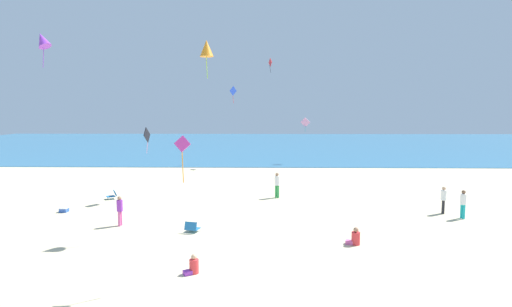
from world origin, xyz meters
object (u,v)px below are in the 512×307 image
(kite_magenta, at_px, (182,147))
(person_0, at_px, (193,266))
(kite_blue, at_px, (233,91))
(kite_purple, at_px, (43,40))
(kite_pink, at_px, (305,123))
(beach_chair_near_camera, at_px, (113,195))
(kite_orange, at_px, (207,48))
(cooler_box, at_px, (64,210))
(beach_chair_far_left, at_px, (192,227))
(person_5, at_px, (463,202))
(person_4, at_px, (277,183))
(person_2, at_px, (120,209))
(kite_red, at_px, (270,63))
(person_1, at_px, (444,198))
(kite_black, at_px, (147,135))
(person_3, at_px, (355,238))

(kite_magenta, bearing_deg, person_0, 74.37)
(kite_blue, bearing_deg, kite_magenta, -88.69)
(kite_purple, bearing_deg, kite_pink, 54.10)
(kite_blue, bearing_deg, beach_chair_near_camera, -108.36)
(kite_orange, bearing_deg, kite_purple, 162.93)
(cooler_box, relative_size, kite_orange, 0.25)
(beach_chair_far_left, height_order, person_5, person_5)
(person_4, distance_m, kite_blue, 20.30)
(person_2, bearing_deg, kite_pink, 74.21)
(beach_chair_far_left, bearing_deg, kite_red, 5.28)
(person_1, height_order, person_4, person_4)
(beach_chair_far_left, height_order, kite_blue, kite_blue)
(person_5, distance_m, kite_black, 18.71)
(kite_orange, distance_m, kite_magenta, 7.75)
(kite_purple, bearing_deg, person_5, -2.38)
(beach_chair_near_camera, distance_m, person_2, 6.88)
(person_0, height_order, person_3, person_3)
(person_1, xyz_separation_m, kite_pink, (-5.53, 22.44, 3.51))
(person_2, height_order, kite_purple, kite_purple)
(person_0, bearing_deg, person_1, -176.13)
(kite_magenta, xyz_separation_m, kite_blue, (-0.74, 32.31, 3.23))
(person_2, bearing_deg, person_1, 18.14)
(person_0, bearing_deg, person_2, -84.49)
(beach_chair_near_camera, relative_size, kite_blue, 0.43)
(kite_purple, xyz_separation_m, kite_black, (4.56, 3.45, -5.35))
(person_2, distance_m, kite_magenta, 8.86)
(beach_chair_far_left, xyz_separation_m, kite_red, (3.96, 25.53, 10.41))
(kite_pink, bearing_deg, person_4, -100.91)
(beach_chair_far_left, relative_size, person_1, 0.47)
(person_3, height_order, kite_red, kite_red)
(kite_pink, bearing_deg, cooler_box, -124.75)
(person_1, distance_m, person_4, 9.95)
(person_4, height_order, kite_orange, kite_orange)
(beach_chair_near_camera, bearing_deg, person_5, 136.73)
(cooler_box, bearing_deg, kite_magenta, -47.76)
(person_2, relative_size, kite_magenta, 0.96)
(cooler_box, relative_size, person_4, 0.27)
(person_5, xyz_separation_m, kite_pink, (-6.11, 23.51, 3.51))
(person_0, relative_size, kite_blue, 0.38)
(cooler_box, relative_size, person_3, 0.58)
(person_2, bearing_deg, beach_chair_near_camera, 121.45)
(kite_blue, bearing_deg, beach_chair_far_left, -89.97)
(beach_chair_far_left, distance_m, kite_purple, 13.17)
(person_2, distance_m, person_5, 17.71)
(person_3, distance_m, kite_purple, 19.10)
(person_1, xyz_separation_m, kite_purple, (-21.88, -0.14, 8.60))
(person_1, xyz_separation_m, person_4, (-9.07, 4.09, 0.08))
(cooler_box, xyz_separation_m, kite_black, (3.85, 3.40, 4.00))
(person_1, distance_m, kite_red, 25.49)
(person_1, height_order, kite_black, kite_black)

